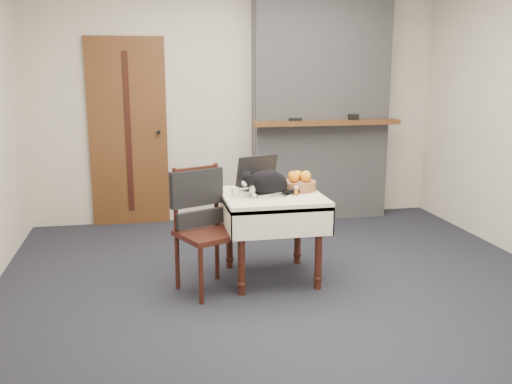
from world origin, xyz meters
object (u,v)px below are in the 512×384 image
(door, at_px, (128,133))
(cat, at_px, (268,183))
(laptop, at_px, (264,183))
(pill_bottle, at_px, (296,191))
(chair, at_px, (202,212))
(cream_jar, at_px, (235,192))
(side_table, at_px, (272,208))
(fruit_basket, at_px, (299,183))

(door, distance_m, cat, 2.26)
(door, distance_m, laptop, 2.14)
(pill_bottle, xyz_separation_m, chair, (-0.74, 0.00, -0.13))
(cream_jar, distance_m, chair, 0.30)
(door, xyz_separation_m, laptop, (1.09, -1.83, -0.23))
(cat, xyz_separation_m, cream_jar, (-0.26, 0.00, -0.06))
(side_table, distance_m, fruit_basket, 0.32)
(laptop, relative_size, cat, 1.01)
(fruit_basket, bearing_deg, chair, -167.05)
(cat, bearing_deg, laptop, 73.49)
(cat, relative_size, chair, 0.51)
(cream_jar, relative_size, pill_bottle, 0.93)
(cat, height_order, fruit_basket, cat)
(cat, distance_m, cream_jar, 0.27)
(laptop, height_order, cat, laptop)
(side_table, relative_size, cat, 1.62)
(cat, distance_m, pill_bottle, 0.23)
(chair, bearing_deg, door, 81.21)
(pill_bottle, bearing_deg, side_table, 152.98)
(door, xyz_separation_m, fruit_basket, (1.39, -1.84, -0.24))
(pill_bottle, height_order, fruit_basket, fruit_basket)
(door, bearing_deg, laptop, -59.11)
(fruit_basket, height_order, chair, chair)
(side_table, bearing_deg, cream_jar, -174.76)
(chair, bearing_deg, cat, -17.96)
(cat, height_order, chair, chair)
(laptop, height_order, cream_jar, laptop)
(door, distance_m, fruit_basket, 2.32)
(door, bearing_deg, cat, -60.93)
(chair, bearing_deg, fruit_basket, -11.51)
(side_table, xyz_separation_m, cat, (-0.04, -0.03, 0.21))
(side_table, height_order, cat, cat)
(fruit_basket, bearing_deg, laptop, 177.12)
(cat, relative_size, cream_jar, 6.91)
(chair, bearing_deg, cream_jar, -11.65)
(fruit_basket, xyz_separation_m, chair, (-0.82, -0.19, -0.16))
(chair, bearing_deg, pill_bottle, -24.49)
(side_table, distance_m, cat, 0.22)
(side_table, xyz_separation_m, fruit_basket, (0.25, 0.10, 0.18))
(cat, bearing_deg, side_table, 16.85)
(cream_jar, bearing_deg, chair, -167.19)
(chair, bearing_deg, laptop, -3.26)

